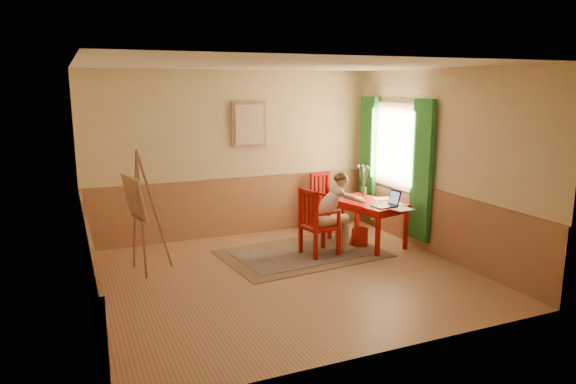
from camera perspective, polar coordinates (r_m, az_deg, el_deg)
name	(u,v)px	position (r m, az deg, el deg)	size (l,w,h in m)	color
room	(287,175)	(6.83, -0.10, 1.86)	(5.04, 4.54, 2.84)	tan
wainscot	(266,227)	(7.75, -2.43, -3.80)	(5.00, 4.50, 1.00)	#A4704E
window	(394,158)	(8.96, 11.44, 3.61)	(0.12, 2.01, 2.20)	white
wall_portrait	(249,124)	(8.90, -4.25, 7.35)	(0.60, 0.05, 0.76)	tan
rug	(302,253)	(8.11, 1.59, -6.70)	(2.54, 1.82, 0.02)	#8C7251
table	(367,207)	(8.52, 8.62, -1.59)	(0.97, 1.33, 0.72)	#B20F09
chair_left	(317,223)	(7.90, 3.16, -3.34)	(0.54, 0.52, 1.04)	#B20F09
chair_back	(325,201)	(9.42, 4.11, -0.99)	(0.56, 0.57, 1.01)	#B20F09
figure	(333,210)	(8.01, 4.91, -1.92)	(0.95, 0.47, 1.25)	beige
laptop	(388,203)	(8.18, 10.82, -1.22)	(0.42, 0.27, 0.24)	#1E2338
papers	(382,202)	(8.46, 10.23, -1.09)	(0.78, 1.28, 0.00)	white
vase	(364,181)	(8.93, 8.26, 1.20)	(0.19, 0.28, 0.52)	#3F724C
wastebasket	(360,237)	(8.54, 7.82, -4.90)	(0.27, 0.27, 0.29)	#B41B10
easel	(137,201)	(7.36, -16.15, -0.94)	(0.62, 0.77, 1.72)	#915C3F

